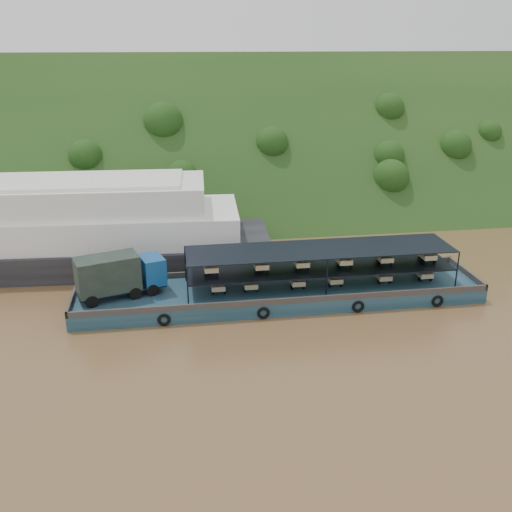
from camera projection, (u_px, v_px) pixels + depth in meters
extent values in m
plane|color=brown|center=(284.00, 301.00, 49.66)|extent=(160.00, 160.00, 0.00)
cube|color=#183814|center=(236.00, 196.00, 82.91)|extent=(140.00, 39.60, 39.60)
cube|color=#123041|center=(279.00, 293.00, 49.82)|extent=(35.00, 7.00, 1.20)
cube|color=#592D19|center=(273.00, 269.00, 52.65)|extent=(35.00, 0.20, 0.50)
cube|color=#592D19|center=(287.00, 301.00, 46.37)|extent=(35.00, 0.20, 0.50)
cube|color=#592D19|center=(467.00, 273.00, 51.96)|extent=(0.20, 7.00, 0.50)
cube|color=#592D19|center=(73.00, 297.00, 47.07)|extent=(0.20, 7.00, 0.50)
torus|color=black|center=(164.00, 320.00, 45.15)|extent=(1.06, 0.26, 1.06)
torus|color=black|center=(263.00, 313.00, 46.27)|extent=(1.06, 0.26, 1.06)
torus|color=black|center=(358.00, 307.00, 47.40)|extent=(1.06, 0.26, 1.06)
torus|color=black|center=(438.00, 301.00, 48.38)|extent=(1.06, 0.26, 1.06)
cylinder|color=black|center=(92.00, 301.00, 45.62)|extent=(1.11, 0.67, 1.05)
cylinder|color=black|center=(86.00, 291.00, 47.46)|extent=(1.11, 0.67, 1.05)
cylinder|color=black|center=(135.00, 293.00, 47.11)|extent=(1.11, 0.67, 1.05)
cylinder|color=black|center=(128.00, 284.00, 48.94)|extent=(1.11, 0.67, 1.05)
cylinder|color=black|center=(152.00, 290.00, 47.72)|extent=(1.11, 0.67, 1.05)
cylinder|color=black|center=(145.00, 281.00, 49.55)|extent=(1.11, 0.67, 1.05)
cube|color=black|center=(122.00, 288.00, 47.62)|extent=(7.47, 4.37, 0.21)
cube|color=navy|center=(152.00, 270.00, 48.32)|extent=(2.46, 2.93, 2.30)
cube|color=black|center=(162.00, 263.00, 48.55)|extent=(0.70, 2.01, 0.94)
cube|color=black|center=(107.00, 274.00, 46.64)|extent=(5.55, 3.93, 2.93)
cube|color=black|center=(319.00, 267.00, 49.50)|extent=(23.00, 5.00, 0.12)
cube|color=black|center=(320.00, 249.00, 48.92)|extent=(23.00, 5.00, 0.08)
cylinder|color=black|center=(188.00, 287.00, 45.58)|extent=(0.12, 0.12, 3.30)
cylinder|color=black|center=(185.00, 264.00, 50.20)|extent=(0.12, 0.12, 3.30)
cylinder|color=black|center=(327.00, 278.00, 47.20)|extent=(0.12, 0.12, 3.30)
cylinder|color=black|center=(312.00, 257.00, 51.81)|extent=(0.12, 0.12, 3.30)
cylinder|color=black|center=(457.00, 270.00, 48.81)|extent=(0.12, 0.12, 3.30)
cylinder|color=black|center=(432.00, 250.00, 53.43)|extent=(0.12, 0.12, 3.30)
cylinder|color=black|center=(217.00, 283.00, 49.72)|extent=(0.12, 0.52, 0.52)
cylinder|color=black|center=(212.00, 292.00, 47.99)|extent=(0.14, 0.52, 0.52)
cylinder|color=black|center=(224.00, 291.00, 48.13)|extent=(0.14, 0.52, 0.52)
cube|color=beige|center=(218.00, 286.00, 48.26)|extent=(1.15, 1.50, 0.44)
cube|color=#B00B0C|center=(217.00, 279.00, 49.26)|extent=(0.55, 0.80, 0.80)
cube|color=#B00B0C|center=(217.00, 274.00, 48.89)|extent=(0.50, 0.10, 0.10)
cylinder|color=black|center=(248.00, 281.00, 50.11)|extent=(0.12, 0.52, 0.52)
cylinder|color=black|center=(245.00, 290.00, 48.38)|extent=(0.14, 0.52, 0.52)
cylinder|color=black|center=(257.00, 289.00, 48.52)|extent=(0.14, 0.52, 0.52)
cube|color=#BBB784|center=(250.00, 284.00, 48.65)|extent=(1.15, 1.50, 0.44)
cube|color=red|center=(248.00, 277.00, 49.65)|extent=(0.55, 0.80, 0.80)
cube|color=red|center=(249.00, 272.00, 49.28)|extent=(0.50, 0.10, 0.10)
cylinder|color=black|center=(294.00, 278.00, 50.69)|extent=(0.12, 0.52, 0.52)
cylinder|color=black|center=(292.00, 287.00, 48.95)|extent=(0.14, 0.52, 0.52)
cylinder|color=black|center=(304.00, 286.00, 49.09)|extent=(0.14, 0.52, 0.52)
cube|color=#CDB991|center=(297.00, 281.00, 49.22)|extent=(1.15, 1.50, 0.44)
cube|color=red|center=(294.00, 274.00, 50.22)|extent=(0.55, 0.80, 0.80)
cube|color=red|center=(295.00, 270.00, 49.86)|extent=(0.50, 0.10, 0.10)
cylinder|color=black|center=(330.00, 276.00, 51.15)|extent=(0.12, 0.52, 0.52)
cylinder|color=black|center=(330.00, 284.00, 49.42)|extent=(0.14, 0.52, 0.52)
cylinder|color=black|center=(341.00, 284.00, 49.56)|extent=(0.14, 0.52, 0.52)
cube|color=#BFBA87|center=(335.00, 279.00, 49.69)|extent=(1.15, 1.50, 0.44)
cube|color=#B1250B|center=(331.00, 272.00, 50.69)|extent=(0.55, 0.80, 0.80)
cube|color=#B1250B|center=(332.00, 268.00, 50.33)|extent=(0.50, 0.10, 0.10)
cylinder|color=black|center=(377.00, 273.00, 51.78)|extent=(0.12, 0.52, 0.52)
cylinder|color=black|center=(379.00, 281.00, 50.05)|extent=(0.14, 0.52, 0.52)
cylinder|color=black|center=(390.00, 281.00, 50.19)|extent=(0.14, 0.52, 0.52)
cube|color=tan|center=(383.00, 276.00, 50.32)|extent=(1.15, 1.50, 0.44)
cube|color=#AA0B15|center=(379.00, 269.00, 51.32)|extent=(0.55, 0.80, 0.80)
cube|color=#AA0B15|center=(380.00, 265.00, 50.95)|extent=(0.50, 0.10, 0.10)
cylinder|color=black|center=(417.00, 271.00, 52.31)|extent=(0.12, 0.52, 0.52)
cylinder|color=black|center=(420.00, 279.00, 50.58)|extent=(0.14, 0.52, 0.52)
cylinder|color=black|center=(431.00, 278.00, 50.72)|extent=(0.14, 0.52, 0.52)
cube|color=beige|center=(424.00, 273.00, 50.85)|extent=(1.15, 1.50, 0.44)
cube|color=red|center=(419.00, 267.00, 51.85)|extent=(0.55, 0.80, 0.80)
cube|color=red|center=(420.00, 262.00, 51.49)|extent=(0.50, 0.10, 0.10)
cylinder|color=black|center=(210.00, 265.00, 49.03)|extent=(0.12, 0.52, 0.52)
cylinder|color=black|center=(205.00, 273.00, 47.30)|extent=(0.14, 0.52, 0.52)
cylinder|color=black|center=(217.00, 273.00, 47.44)|extent=(0.14, 0.52, 0.52)
cube|color=beige|center=(211.00, 268.00, 47.57)|extent=(1.15, 1.50, 0.44)
cube|color=navy|center=(210.00, 261.00, 48.57)|extent=(0.55, 0.80, 0.80)
cube|color=navy|center=(210.00, 256.00, 48.21)|extent=(0.50, 0.10, 0.10)
cylinder|color=black|center=(258.00, 262.00, 49.63)|extent=(0.12, 0.52, 0.52)
cylinder|color=black|center=(256.00, 270.00, 47.89)|extent=(0.14, 0.52, 0.52)
cylinder|color=black|center=(268.00, 270.00, 48.03)|extent=(0.14, 0.52, 0.52)
cube|color=beige|center=(261.00, 265.00, 48.17)|extent=(1.15, 1.50, 0.44)
cube|color=navy|center=(259.00, 258.00, 49.16)|extent=(0.55, 0.80, 0.80)
cube|color=navy|center=(259.00, 253.00, 48.80)|extent=(0.50, 0.10, 0.10)
cylinder|color=black|center=(298.00, 260.00, 50.12)|extent=(0.12, 0.52, 0.52)
cylinder|color=black|center=(296.00, 268.00, 48.38)|extent=(0.14, 0.52, 0.52)
cylinder|color=black|center=(308.00, 267.00, 48.53)|extent=(0.14, 0.52, 0.52)
cube|color=beige|center=(301.00, 262.00, 48.66)|extent=(1.15, 1.50, 0.44)
cube|color=#AA0B16|center=(299.00, 256.00, 49.66)|extent=(0.55, 0.80, 0.80)
cube|color=#AA0B16|center=(299.00, 251.00, 49.29)|extent=(0.50, 0.10, 0.10)
cylinder|color=black|center=(339.00, 258.00, 50.65)|extent=(0.12, 0.52, 0.52)
cylinder|color=black|center=(339.00, 266.00, 48.91)|extent=(0.14, 0.52, 0.52)
cylinder|color=black|center=(351.00, 265.00, 49.05)|extent=(0.14, 0.52, 0.52)
cube|color=beige|center=(344.00, 260.00, 49.19)|extent=(1.15, 1.50, 0.44)
cube|color=beige|center=(340.00, 253.00, 50.18)|extent=(0.55, 0.80, 0.80)
cube|color=beige|center=(341.00, 249.00, 49.82)|extent=(0.50, 0.10, 0.10)
cylinder|color=black|center=(378.00, 256.00, 51.16)|extent=(0.12, 0.52, 0.52)
cylinder|color=black|center=(380.00, 263.00, 49.43)|extent=(0.14, 0.52, 0.52)
cylinder|color=black|center=(391.00, 263.00, 49.57)|extent=(0.14, 0.52, 0.52)
cube|color=#BEBA86|center=(385.00, 258.00, 49.70)|extent=(1.15, 1.50, 0.44)
cube|color=#B7130C|center=(380.00, 251.00, 50.70)|extent=(0.55, 0.80, 0.80)
cube|color=#B7130C|center=(381.00, 247.00, 50.34)|extent=(0.50, 0.10, 0.10)
cylinder|color=black|center=(420.00, 253.00, 51.72)|extent=(0.12, 0.52, 0.52)
cylinder|color=black|center=(424.00, 261.00, 49.99)|extent=(0.14, 0.52, 0.52)
cylinder|color=black|center=(434.00, 260.00, 50.13)|extent=(0.14, 0.52, 0.52)
cube|color=beige|center=(428.00, 255.00, 50.26)|extent=(1.15, 1.50, 0.44)
cube|color=navy|center=(422.00, 249.00, 51.26)|extent=(0.55, 0.80, 0.80)
cube|color=navy|center=(424.00, 245.00, 50.90)|extent=(0.50, 0.10, 0.10)
cube|color=black|center=(55.00, 253.00, 57.23)|extent=(43.71, 13.06, 2.59)
cube|color=white|center=(51.00, 226.00, 56.23)|extent=(37.18, 11.64, 3.02)
cube|color=white|center=(48.00, 197.00, 55.19)|extent=(30.66, 10.22, 2.81)
cube|color=white|center=(45.00, 182.00, 54.63)|extent=(26.28, 8.92, 0.32)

